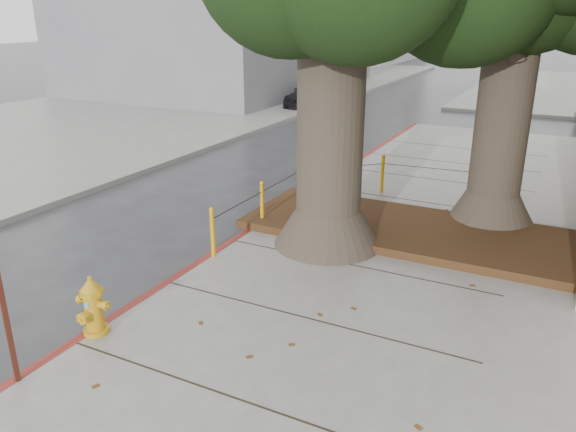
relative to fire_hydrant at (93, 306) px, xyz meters
name	(u,v)px	position (x,y,z in m)	size (l,w,h in m)	color
ground	(274,318)	(1.90, 1.68, -0.57)	(140.00, 140.00, 0.00)	#28282B
sidewalk_opposite	(88,123)	(-12.10, 11.68, -0.49)	(14.00, 60.00, 0.15)	slate
curb_red	(246,235)	(-0.10, 4.18, -0.49)	(0.14, 26.00, 0.16)	maroon
planter_bed	(406,229)	(2.80, 5.58, -0.34)	(6.40, 2.60, 0.16)	black
bollard_ring	(334,190)	(1.03, 6.05, 0.10)	(3.79, 5.39, 0.95)	orange
fire_hydrant	(93,306)	(0.00, 0.00, 0.00)	(0.45, 0.40, 0.85)	gold
car_dark	(315,94)	(-5.76, 19.94, 0.05)	(1.73, 4.25, 1.23)	black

